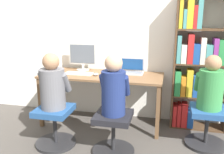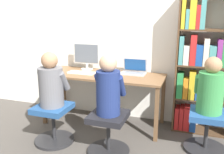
{
  "view_description": "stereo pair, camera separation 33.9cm",
  "coord_description": "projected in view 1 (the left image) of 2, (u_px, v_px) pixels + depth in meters",
  "views": [
    {
      "loc": [
        0.95,
        -3.06,
        1.65
      ],
      "look_at": [
        0.21,
        0.13,
        0.8
      ],
      "focal_mm": 40.0,
      "sensor_mm": 36.0,
      "label": 1
    },
    {
      "loc": [
        1.28,
        -2.97,
        1.65
      ],
      "look_at": [
        0.21,
        0.13,
        0.8
      ],
      "focal_mm": 40.0,
      "sensor_mm": 36.0,
      "label": 2
    }
  ],
  "objects": [
    {
      "name": "wall_back",
      "position": [
        108.0,
        35.0,
        3.88
      ],
      "size": [
        10.0,
        0.05,
        2.6
      ],
      "color": "white",
      "rests_on": "ground_plane"
    },
    {
      "name": "keyboard",
      "position": [
        79.0,
        73.0,
        3.64
      ],
      "size": [
        0.4,
        0.15,
        0.03
      ],
      "color": "silver",
      "rests_on": "desk"
    },
    {
      "name": "office_chair_right",
      "position": [
        113.0,
        131.0,
        2.97
      ],
      "size": [
        0.51,
        0.51,
        0.5
      ],
      "color": "#262628",
      "rests_on": "ground_plane"
    },
    {
      "name": "ground_plane",
      "position": [
        96.0,
        133.0,
        3.51
      ],
      "size": [
        14.0,
        14.0,
        0.0
      ],
      "primitive_type": "plane",
      "color": "#4C4742"
    },
    {
      "name": "office_chair_side",
      "position": [
        207.0,
        125.0,
        3.13
      ],
      "size": [
        0.51,
        0.51,
        0.5
      ],
      "color": "#262628",
      "rests_on": "ground_plane"
    },
    {
      "name": "person_near_shelf",
      "position": [
        211.0,
        86.0,
        3.01
      ],
      "size": [
        0.36,
        0.32,
        0.67
      ],
      "color": "#388C47",
      "rests_on": "office_chair_side"
    },
    {
      "name": "office_chair_left",
      "position": [
        55.0,
        124.0,
        3.15
      ],
      "size": [
        0.51,
        0.51,
        0.5
      ],
      "color": "#262628",
      "rests_on": "ground_plane"
    },
    {
      "name": "person_at_monitor",
      "position": [
        52.0,
        84.0,
        3.02
      ],
      "size": [
        0.37,
        0.33,
        0.69
      ],
      "color": "slate",
      "rests_on": "office_chair_left"
    },
    {
      "name": "bookshelf",
      "position": [
        196.0,
        65.0,
        3.47
      ],
      "size": [
        0.76,
        0.29,
        1.91
      ],
      "color": "#513823",
      "rests_on": "ground_plane"
    },
    {
      "name": "computer_mouse_by_keyboard",
      "position": [
        96.0,
        74.0,
        3.58
      ],
      "size": [
        0.07,
        0.1,
        0.03
      ],
      "color": "#99999E",
      "rests_on": "desk"
    },
    {
      "name": "person_at_laptop",
      "position": [
        114.0,
        88.0,
        2.83
      ],
      "size": [
        0.34,
        0.32,
        0.7
      ],
      "color": "navy",
      "rests_on": "office_chair_right"
    },
    {
      "name": "laptop",
      "position": [
        131.0,
        70.0,
        3.7
      ],
      "size": [
        0.36,
        0.25,
        0.22
      ],
      "color": "#B7B7BC",
      "rests_on": "desk"
    },
    {
      "name": "desk",
      "position": [
        101.0,
        80.0,
        3.65
      ],
      "size": [
        1.77,
        0.67,
        0.77
      ],
      "color": "brown",
      "rests_on": "ground_plane"
    },
    {
      "name": "desktop_monitor",
      "position": [
        83.0,
        57.0,
        3.85
      ],
      "size": [
        0.43,
        0.19,
        0.42
      ],
      "color": "beige",
      "rests_on": "desk"
    }
  ]
}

